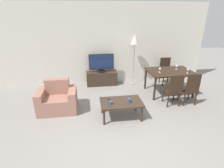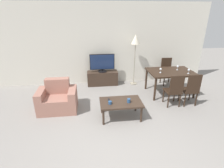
# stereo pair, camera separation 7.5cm
# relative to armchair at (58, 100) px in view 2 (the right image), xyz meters

# --- Properties ---
(ground_plane) EXTENTS (18.00, 18.00, 0.00)m
(ground_plane) POSITION_rel_armchair_xyz_m (1.31, -1.76, -0.29)
(ground_plane) COLOR gray
(wall_back) EXTENTS (7.34, 0.06, 2.70)m
(wall_back) POSITION_rel_armchair_xyz_m (1.31, 1.82, 1.06)
(wall_back) COLOR silver
(wall_back) RESTS_ON ground_plane
(armchair) EXTENTS (0.96, 0.66, 0.80)m
(armchair) POSITION_rel_armchair_xyz_m (0.00, 0.00, 0.00)
(armchair) COLOR #9E6B5B
(armchair) RESTS_ON ground_plane
(tv_stand) EXTENTS (1.04, 0.38, 0.48)m
(tv_stand) POSITION_rel_armchair_xyz_m (1.27, 1.56, -0.05)
(tv_stand) COLOR #38281E
(tv_stand) RESTS_ON ground_plane
(tv) EXTENTS (0.83, 0.29, 0.61)m
(tv) POSITION_rel_armchair_xyz_m (1.27, 1.56, 0.50)
(tv) COLOR black
(tv) RESTS_ON tv_stand
(coffee_table) EXTENTS (0.99, 0.61, 0.43)m
(coffee_table) POSITION_rel_armchair_xyz_m (1.56, -0.56, 0.08)
(coffee_table) COLOR #38281E
(coffee_table) RESTS_ON ground_plane
(dining_table) EXTENTS (1.34, 0.95, 0.73)m
(dining_table) POSITION_rel_armchair_xyz_m (3.28, 0.60, 0.36)
(dining_table) COLOR black
(dining_table) RESTS_ON ground_plane
(dining_chair_near) EXTENTS (0.40, 0.40, 0.91)m
(dining_chair_near) POSITION_rel_armchair_xyz_m (3.05, -0.19, 0.20)
(dining_chair_near) COLOR black
(dining_chair_near) RESTS_ON ground_plane
(dining_chair_far) EXTENTS (0.40, 0.40, 0.91)m
(dining_chair_far) POSITION_rel_armchair_xyz_m (3.52, 1.38, 0.20)
(dining_chair_far) COLOR black
(dining_chair_far) RESTS_ON ground_plane
(dining_chair_near_right) EXTENTS (0.40, 0.40, 0.91)m
(dining_chair_near_right) POSITION_rel_armchair_xyz_m (3.52, -0.19, 0.20)
(dining_chair_near_right) COLOR black
(dining_chair_near_right) RESTS_ON ground_plane
(floor_lamp) EXTENTS (0.29, 0.29, 1.73)m
(floor_lamp) POSITION_rel_armchair_xyz_m (2.38, 1.50, 1.18)
(floor_lamp) COLOR gray
(floor_lamp) RESTS_ON ground_plane
(remote_primary) EXTENTS (0.04, 0.15, 0.02)m
(remote_primary) POSITION_rel_armchair_xyz_m (1.28, -0.47, 0.14)
(remote_primary) COLOR black
(remote_primary) RESTS_ON coffee_table
(cup_white_near) EXTENTS (0.08, 0.08, 0.07)m
(cup_white_near) POSITION_rel_armchair_xyz_m (1.29, -0.64, 0.17)
(cup_white_near) COLOR navy
(cup_white_near) RESTS_ON coffee_table
(cup_colored_far) EXTENTS (0.08, 0.08, 0.10)m
(cup_colored_far) POSITION_rel_armchair_xyz_m (1.73, -0.62, 0.18)
(cup_colored_far) COLOR navy
(cup_colored_far) RESTS_ON coffee_table
(wine_glass_left) EXTENTS (0.07, 0.07, 0.15)m
(wine_glass_left) POSITION_rel_armchair_xyz_m (3.69, 0.33, 0.54)
(wine_glass_left) COLOR silver
(wine_glass_left) RESTS_ON dining_table
(wine_glass_center) EXTENTS (0.07, 0.07, 0.15)m
(wine_glass_center) POSITION_rel_armchair_xyz_m (2.91, 0.51, 0.54)
(wine_glass_center) COLOR silver
(wine_glass_center) RESTS_ON dining_table
(wine_glass_right) EXTENTS (0.07, 0.07, 0.15)m
(wine_glass_right) POSITION_rel_armchair_xyz_m (3.53, 0.69, 0.54)
(wine_glass_right) COLOR silver
(wine_glass_right) RESTS_ON dining_table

